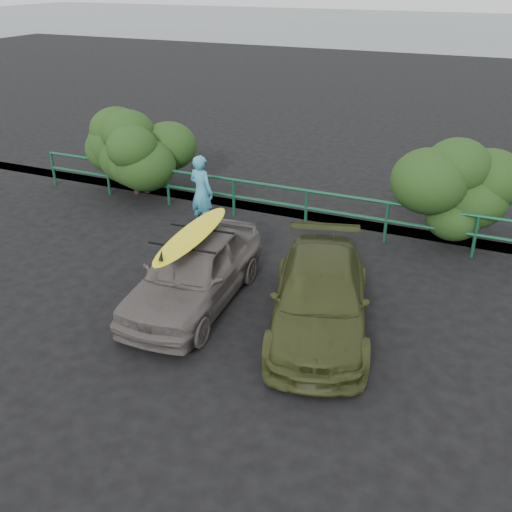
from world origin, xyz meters
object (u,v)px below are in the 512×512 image
(olive_vehicle, at_px, (320,298))
(man, at_px, (201,192))
(sedan, at_px, (194,271))
(surfboard, at_px, (192,235))
(guardrail, at_px, (269,203))

(olive_vehicle, xyz_separation_m, man, (-4.10, 3.12, 0.33))
(man, bearing_deg, olive_vehicle, 156.41)
(sedan, distance_m, surfboard, 0.77)
(guardrail, bearing_deg, man, -145.46)
(guardrail, distance_m, surfboard, 4.35)
(man, bearing_deg, guardrail, -131.71)
(guardrail, xyz_separation_m, olive_vehicle, (2.69, -4.10, 0.09))
(sedan, height_order, olive_vehicle, sedan)
(surfboard, bearing_deg, guardrail, 89.23)
(man, relative_size, surfboard, 0.66)
(olive_vehicle, relative_size, man, 2.24)
(surfboard, bearing_deg, olive_vehicle, -0.07)
(guardrail, height_order, man, man)
(guardrail, height_order, surfboard, surfboard)
(sedan, relative_size, man, 2.14)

